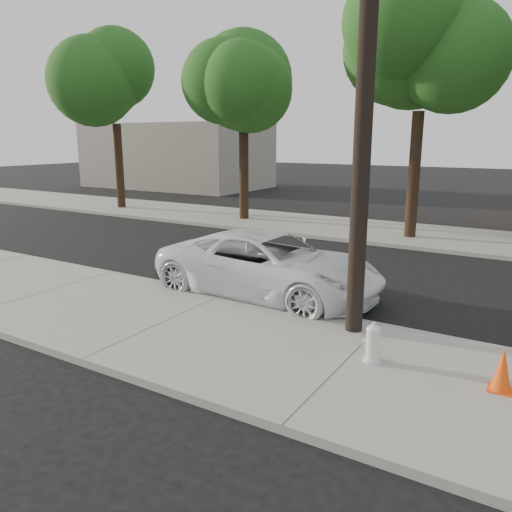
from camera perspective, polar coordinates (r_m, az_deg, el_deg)
name	(u,v)px	position (r m, az deg, el deg)	size (l,w,h in m)	color
ground	(267,279)	(14.23, 1.22, -2.69)	(120.00, 120.00, 0.00)	black
near_sidewalk	(166,324)	(10.89, -10.30, -7.65)	(90.00, 4.40, 0.15)	gray
far_sidewalk	(366,230)	(21.80, 12.50, 2.87)	(90.00, 5.00, 0.15)	gray
curb_near	(225,297)	(12.51, -3.62, -4.64)	(90.00, 0.12, 0.16)	#9E9B93
building_far	(177,156)	(41.66, -9.04, 11.27)	(14.00, 8.00, 5.00)	gray
utility_pole	(365,95)	(9.72, 12.33, 17.55)	(1.40, 0.34, 9.00)	black
tree_a	(115,87)	(28.63, -15.82, 18.11)	(4.65, 4.50, 9.00)	black
tree_b	(245,87)	(23.68, -1.24, 18.76)	(4.34, 4.20, 8.45)	black
tree_c	(428,52)	(20.23, 19.05, 21.15)	(4.96, 4.80, 9.55)	black
police_cruiser	(269,265)	(12.60, 1.48, -1.01)	(2.69, 5.82, 1.62)	white
fire_hydrant	(373,344)	(8.97, 13.23, -9.74)	(0.36, 0.32, 0.67)	silver
traffic_cone	(502,370)	(8.67, 26.32, -11.62)	(0.37, 0.37, 0.69)	#F54A0C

